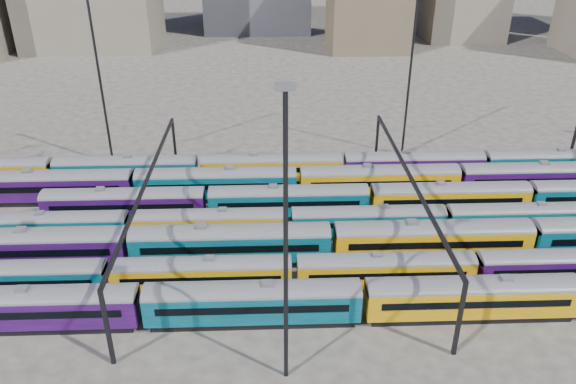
{
  "coord_description": "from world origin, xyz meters",
  "views": [
    {
      "loc": [
        -6.14,
        -57.08,
        35.9
      ],
      "look_at": [
        -3.79,
        5.97,
        3.0
      ],
      "focal_mm": 35.0,
      "sensor_mm": 36.0,
      "label": 1
    }
  ],
  "objects_px": {
    "mast_2": "(286,236)",
    "rake_0": "(472,294)",
    "rake_2": "(128,242)",
    "rake_1": "(476,265)"
  },
  "relations": [
    {
      "from": "rake_0",
      "to": "rake_1",
      "type": "xyz_separation_m",
      "value": [
        2.11,
        5.0,
        -0.27
      ]
    },
    {
      "from": "rake_0",
      "to": "rake_2",
      "type": "relative_size",
      "value": 0.78
    },
    {
      "from": "rake_2",
      "to": "mast_2",
      "type": "xyz_separation_m",
      "value": [
        16.61,
        -17.0,
        11.09
      ]
    },
    {
      "from": "rake_1",
      "to": "rake_2",
      "type": "xyz_separation_m",
      "value": [
        -36.66,
        5.0,
        0.46
      ]
    },
    {
      "from": "rake_1",
      "to": "mast_2",
      "type": "bearing_deg",
      "value": -149.09
    },
    {
      "from": "rake_0",
      "to": "mast_2",
      "type": "xyz_separation_m",
      "value": [
        -17.93,
        -7.0,
        11.29
      ]
    },
    {
      "from": "rake_1",
      "to": "mast_2",
      "type": "xyz_separation_m",
      "value": [
        -20.04,
        -12.0,
        11.56
      ]
    },
    {
      "from": "mast_2",
      "to": "rake_0",
      "type": "bearing_deg",
      "value": 21.32
    },
    {
      "from": "rake_2",
      "to": "mast_2",
      "type": "height_order",
      "value": "mast_2"
    },
    {
      "from": "rake_1",
      "to": "mast_2",
      "type": "height_order",
      "value": "mast_2"
    }
  ]
}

